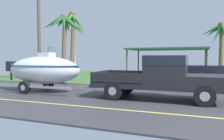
{
  "coord_description": "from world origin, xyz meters",
  "views": [
    {
      "loc": [
        0.43,
        -9.26,
        1.84
      ],
      "look_at": [
        -3.78,
        1.58,
        1.2
      ],
      "focal_mm": 36.18,
      "sensor_mm": 36.0,
      "label": 1
    }
  ],
  "objects_px": {
    "boat_on_trailer": "(43,70)",
    "utility_pole": "(39,27)",
    "parked_sedan_near": "(205,77)",
    "pickup_truck_towing": "(166,75)",
    "palm_tree_near_right": "(72,28)",
    "palm_tree_far_right": "(65,29)",
    "palm_tree_far_left": "(222,35)",
    "carport_awning": "(168,50)"
  },
  "relations": [
    {
      "from": "palm_tree_far_left",
      "to": "palm_tree_far_right",
      "type": "xyz_separation_m",
      "value": [
        -11.17,
        -6.87,
        0.27
      ]
    },
    {
      "from": "pickup_truck_towing",
      "to": "palm_tree_far_left",
      "type": "height_order",
      "value": "palm_tree_far_left"
    },
    {
      "from": "pickup_truck_towing",
      "to": "boat_on_trailer",
      "type": "distance_m",
      "value": 6.5
    },
    {
      "from": "boat_on_trailer",
      "to": "palm_tree_far_left",
      "type": "height_order",
      "value": "palm_tree_far_left"
    },
    {
      "from": "carport_awning",
      "to": "parked_sedan_near",
      "type": "bearing_deg",
      "value": -67.57
    },
    {
      "from": "palm_tree_far_left",
      "to": "boat_on_trailer",
      "type": "bearing_deg",
      "value": -130.22
    },
    {
      "from": "palm_tree_far_right",
      "to": "boat_on_trailer",
      "type": "bearing_deg",
      "value": -71.09
    },
    {
      "from": "boat_on_trailer",
      "to": "utility_pole",
      "type": "distance_m",
      "value": 6.1
    },
    {
      "from": "parked_sedan_near",
      "to": "palm_tree_near_right",
      "type": "distance_m",
      "value": 14.3
    },
    {
      "from": "palm_tree_far_right",
      "to": "utility_pole",
      "type": "bearing_deg",
      "value": -165.57
    },
    {
      "from": "parked_sedan_near",
      "to": "utility_pole",
      "type": "relative_size",
      "value": 0.57
    },
    {
      "from": "palm_tree_far_right",
      "to": "utility_pole",
      "type": "relative_size",
      "value": 0.64
    },
    {
      "from": "pickup_truck_towing",
      "to": "palm_tree_near_right",
      "type": "bearing_deg",
      "value": 136.77
    },
    {
      "from": "pickup_truck_towing",
      "to": "palm_tree_near_right",
      "type": "distance_m",
      "value": 15.36
    },
    {
      "from": "pickup_truck_towing",
      "to": "palm_tree_far_left",
      "type": "bearing_deg",
      "value": 74.66
    },
    {
      "from": "palm_tree_far_left",
      "to": "parked_sedan_near",
      "type": "bearing_deg",
      "value": -102.02
    },
    {
      "from": "pickup_truck_towing",
      "to": "palm_tree_far_right",
      "type": "distance_m",
      "value": 9.68
    },
    {
      "from": "pickup_truck_towing",
      "to": "palm_tree_far_left",
      "type": "distance_m",
      "value": 12.1
    },
    {
      "from": "pickup_truck_towing",
      "to": "parked_sedan_near",
      "type": "relative_size",
      "value": 1.28
    },
    {
      "from": "utility_pole",
      "to": "boat_on_trailer",
      "type": "bearing_deg",
      "value": -48.88
    },
    {
      "from": "parked_sedan_near",
      "to": "boat_on_trailer",
      "type": "bearing_deg",
      "value": -149.73
    },
    {
      "from": "parked_sedan_near",
      "to": "palm_tree_far_right",
      "type": "relative_size",
      "value": 0.88
    },
    {
      "from": "palm_tree_far_right",
      "to": "utility_pole",
      "type": "xyz_separation_m",
      "value": [
        -1.96,
        -0.5,
        0.16
      ]
    },
    {
      "from": "palm_tree_far_left",
      "to": "palm_tree_near_right",
      "type": "bearing_deg",
      "value": -175.12
    },
    {
      "from": "carport_awning",
      "to": "palm_tree_far_left",
      "type": "height_order",
      "value": "palm_tree_far_left"
    },
    {
      "from": "palm_tree_far_left",
      "to": "pickup_truck_towing",
      "type": "bearing_deg",
      "value": -105.34
    },
    {
      "from": "pickup_truck_towing",
      "to": "utility_pole",
      "type": "distance_m",
      "value": 11.21
    },
    {
      "from": "pickup_truck_towing",
      "to": "utility_pole",
      "type": "bearing_deg",
      "value": 158.16
    },
    {
      "from": "utility_pole",
      "to": "pickup_truck_towing",
      "type": "bearing_deg",
      "value": -21.84
    },
    {
      "from": "palm_tree_near_right",
      "to": "palm_tree_far_right",
      "type": "relative_size",
      "value": 1.29
    },
    {
      "from": "carport_awning",
      "to": "palm_tree_far_right",
      "type": "xyz_separation_m",
      "value": [
        -6.46,
        -8.31,
        1.35
      ]
    },
    {
      "from": "parked_sedan_near",
      "to": "utility_pole",
      "type": "height_order",
      "value": "utility_pole"
    },
    {
      "from": "boat_on_trailer",
      "to": "palm_tree_far_right",
      "type": "relative_size",
      "value": 1.09
    },
    {
      "from": "palm_tree_far_left",
      "to": "utility_pole",
      "type": "height_order",
      "value": "utility_pole"
    },
    {
      "from": "palm_tree_near_right",
      "to": "palm_tree_far_right",
      "type": "xyz_separation_m",
      "value": [
        2.79,
        -5.68,
        -0.9
      ]
    },
    {
      "from": "pickup_truck_towing",
      "to": "palm_tree_far_right",
      "type": "bearing_deg",
      "value": 150.72
    },
    {
      "from": "parked_sedan_near",
      "to": "carport_awning",
      "type": "height_order",
      "value": "carport_awning"
    },
    {
      "from": "carport_awning",
      "to": "palm_tree_far_right",
      "type": "distance_m",
      "value": 10.61
    },
    {
      "from": "boat_on_trailer",
      "to": "palm_tree_near_right",
      "type": "distance_m",
      "value": 11.68
    },
    {
      "from": "palm_tree_near_right",
      "to": "palm_tree_far_right",
      "type": "height_order",
      "value": "palm_tree_near_right"
    },
    {
      "from": "pickup_truck_towing",
      "to": "boat_on_trailer",
      "type": "height_order",
      "value": "boat_on_trailer"
    },
    {
      "from": "boat_on_trailer",
      "to": "carport_awning",
      "type": "bearing_deg",
      "value": 69.05
    }
  ]
}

